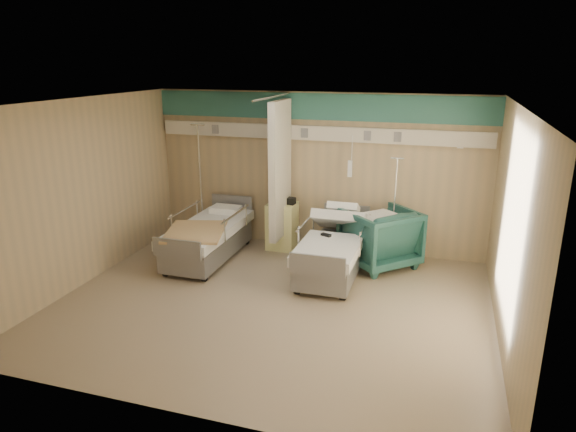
{
  "coord_description": "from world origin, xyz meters",
  "views": [
    {
      "loc": [
        2.18,
        -6.24,
        3.33
      ],
      "look_at": [
        0.06,
        0.6,
        1.14
      ],
      "focal_mm": 32.0,
      "sensor_mm": 36.0,
      "label": 1
    }
  ],
  "objects_px": {
    "bedside_cabinet": "(282,226)",
    "visitor_armchair": "(379,237)",
    "iv_stand_right": "(392,239)",
    "iv_stand_left": "(202,218)",
    "bed_left": "(208,242)",
    "bed_right": "(333,256)"
  },
  "relations": [
    {
      "from": "visitor_armchair",
      "to": "iv_stand_left",
      "type": "xyz_separation_m",
      "value": [
        -3.34,
        0.19,
        -0.04
      ]
    },
    {
      "from": "visitor_armchair",
      "to": "iv_stand_left",
      "type": "bearing_deg",
      "value": -47.93
    },
    {
      "from": "visitor_armchair",
      "to": "iv_stand_right",
      "type": "bearing_deg",
      "value": -164.87
    },
    {
      "from": "bed_right",
      "to": "iv_stand_right",
      "type": "relative_size",
      "value": 1.21
    },
    {
      "from": "bed_right",
      "to": "iv_stand_left",
      "type": "xyz_separation_m",
      "value": [
        -2.69,
        0.79,
        0.14
      ]
    },
    {
      "from": "iv_stand_right",
      "to": "iv_stand_left",
      "type": "xyz_separation_m",
      "value": [
        -3.53,
        -0.13,
        0.09
      ]
    },
    {
      "from": "bed_right",
      "to": "bedside_cabinet",
      "type": "bearing_deg",
      "value": 141.95
    },
    {
      "from": "visitor_armchair",
      "to": "iv_stand_left",
      "type": "height_order",
      "value": "iv_stand_left"
    },
    {
      "from": "bed_left",
      "to": "iv_stand_right",
      "type": "height_order",
      "value": "iv_stand_right"
    },
    {
      "from": "iv_stand_right",
      "to": "iv_stand_left",
      "type": "height_order",
      "value": "iv_stand_left"
    },
    {
      "from": "bedside_cabinet",
      "to": "visitor_armchair",
      "type": "xyz_separation_m",
      "value": [
        1.8,
        -0.3,
        0.07
      ]
    },
    {
      "from": "bed_right",
      "to": "bed_left",
      "type": "xyz_separation_m",
      "value": [
        -2.2,
        0.0,
        0.0
      ]
    },
    {
      "from": "bed_right",
      "to": "bed_left",
      "type": "height_order",
      "value": "same"
    },
    {
      "from": "bed_right",
      "to": "iv_stand_right",
      "type": "xyz_separation_m",
      "value": [
        0.84,
        0.92,
        0.05
      ]
    },
    {
      "from": "bedside_cabinet",
      "to": "iv_stand_right",
      "type": "bearing_deg",
      "value": 0.52
    },
    {
      "from": "bedside_cabinet",
      "to": "iv_stand_right",
      "type": "xyz_separation_m",
      "value": [
        1.99,
        0.02,
        -0.06
      ]
    },
    {
      "from": "iv_stand_right",
      "to": "bed_left",
      "type": "bearing_deg",
      "value": -163.17
    },
    {
      "from": "bed_left",
      "to": "iv_stand_left",
      "type": "relative_size",
      "value": 0.97
    },
    {
      "from": "bed_left",
      "to": "iv_stand_left",
      "type": "height_order",
      "value": "iv_stand_left"
    },
    {
      "from": "bedside_cabinet",
      "to": "visitor_armchair",
      "type": "bearing_deg",
      "value": -9.46
    },
    {
      "from": "bedside_cabinet",
      "to": "iv_stand_right",
      "type": "height_order",
      "value": "iv_stand_right"
    },
    {
      "from": "bed_left",
      "to": "bedside_cabinet",
      "type": "relative_size",
      "value": 2.54
    }
  ]
}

